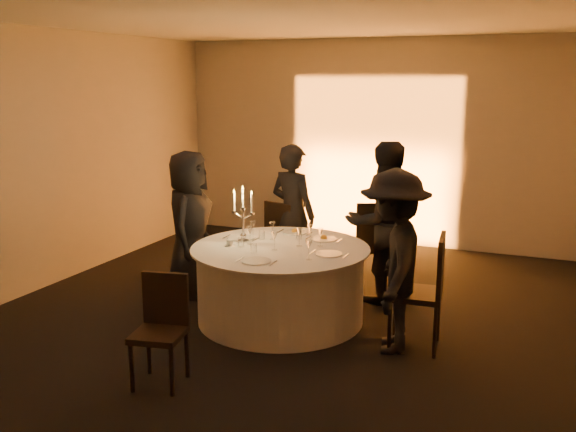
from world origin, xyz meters
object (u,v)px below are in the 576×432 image
at_px(chair_back_right, 375,241).
at_px(coffee_cup, 230,243).
at_px(guest_back_right, 383,223).
at_px(candelabra, 243,222).
at_px(guest_left, 189,224).
at_px(guest_right, 394,261).
at_px(chair_left, 192,242).
at_px(chair_right, 426,285).
at_px(chair_back_left, 284,235).
at_px(banquet_table, 280,284).
at_px(guest_back_left, 293,214).
at_px(chair_front, 162,323).

bearing_deg(chair_back_right, coffee_cup, 25.78).
bearing_deg(guest_back_right, candelabra, -1.93).
height_order(chair_back_right, guest_left, guest_left).
bearing_deg(guest_right, chair_back_right, -171.53).
xyz_separation_m(guest_left, coffee_cup, (0.75, -0.46, -0.03)).
distance_m(chair_left, coffee_cup, 1.46).
relative_size(chair_right, guest_right, 0.64).
relative_size(guest_right, candelabra, 2.80).
xyz_separation_m(guest_back_right, candelabra, (-1.24, -0.94, 0.09)).
relative_size(chair_back_left, chair_back_right, 0.91).
bearing_deg(chair_back_right, banquet_table, 37.62).
bearing_deg(chair_back_right, chair_back_left, -27.75).
height_order(guest_left, coffee_cup, guest_left).
bearing_deg(chair_back_right, candelabra, 22.92).
xyz_separation_m(chair_right, guest_left, (-2.74, 0.45, 0.22)).
bearing_deg(candelabra, guest_right, -10.78).
relative_size(chair_right, candelabra, 1.79).
bearing_deg(candelabra, chair_left, 144.79).
xyz_separation_m(banquet_table, chair_right, (1.49, -0.14, 0.22)).
xyz_separation_m(chair_left, chair_back_left, (1.03, 0.47, 0.07)).
bearing_deg(chair_left, guest_back_left, -101.96).
bearing_deg(coffee_cup, banquet_table, 16.77).
relative_size(guest_right, coffee_cup, 15.12).
relative_size(chair_back_right, guest_back_left, 0.64).
xyz_separation_m(chair_back_left, coffee_cup, (0.02, -1.44, 0.25)).
relative_size(chair_back_left, guest_left, 0.59).
bearing_deg(chair_back_right, chair_left, -14.09).
relative_size(banquet_table, guest_back_left, 1.07).
relative_size(chair_back_right, chair_right, 1.00).
distance_m(guest_left, guest_right, 2.53).
xyz_separation_m(chair_back_left, chair_front, (0.16, -2.90, -0.05)).
bearing_deg(guest_back_left, candelabra, 102.75).
relative_size(chair_front, guest_back_right, 0.50).
bearing_deg(candelabra, chair_front, -87.01).
relative_size(chair_front, guest_back_left, 0.53).
xyz_separation_m(chair_back_left, candelabra, (0.07, -1.25, 0.43)).
distance_m(chair_back_right, guest_left, 2.11).
xyz_separation_m(banquet_table, chair_back_left, (-0.51, 1.29, 0.16)).
bearing_deg(guest_right, guest_back_right, -173.87).
distance_m(chair_back_right, coffee_cup, 1.80).
relative_size(chair_back_right, coffee_cup, 9.72).
bearing_deg(banquet_table, chair_right, -5.31).
height_order(chair_right, guest_back_right, guest_back_right).
bearing_deg(banquet_table, chair_back_left, 111.46).
relative_size(chair_back_left, chair_right, 0.91).
bearing_deg(chair_front, chair_left, 104.74).
bearing_deg(chair_front, guest_back_left, 78.91).
xyz_separation_m(guest_back_left, guest_right, (1.58, -1.48, -0.01)).
bearing_deg(chair_back_left, coffee_cup, 110.06).
bearing_deg(guest_right, guest_back_left, -145.56).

